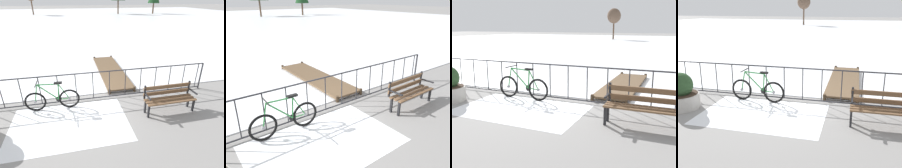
{
  "view_description": "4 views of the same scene",
  "coord_description": "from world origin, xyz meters",
  "views": [
    {
      "loc": [
        -0.32,
        -5.6,
        3.32
      ],
      "look_at": [
        0.92,
        -0.17,
        0.64
      ],
      "focal_mm": 29.12,
      "sensor_mm": 36.0,
      "label": 1
    },
    {
      "loc": [
        -2.75,
        -4.61,
        3.05
      ],
      "look_at": [
        0.73,
        0.0,
        0.75
      ],
      "focal_mm": 34.8,
      "sensor_mm": 36.0,
      "label": 2
    },
    {
      "loc": [
        3.17,
        -6.82,
        2.14
      ],
      "look_at": [
        0.3,
        -0.32,
        0.58
      ],
      "focal_mm": 42.38,
      "sensor_mm": 36.0,
      "label": 3
    },
    {
      "loc": [
        1.76,
        -7.2,
        2.76
      ],
      "look_at": [
        -0.06,
        -0.19,
        0.6
      ],
      "focal_mm": 40.92,
      "sensor_mm": 36.0,
      "label": 4
    }
  ],
  "objects": [
    {
      "name": "wooden_dock",
      "position": [
        1.42,
        2.38,
        0.12
      ],
      "size": [
        1.1,
        4.26,
        0.2
      ],
      "color": "brown",
      "rests_on": "ground"
    },
    {
      "name": "snow_patch",
      "position": [
        -0.56,
        -1.2,
        0.0
      ],
      "size": [
        3.35,
        2.18,
        0.01
      ],
      "primitive_type": "cube",
      "color": "white",
      "rests_on": "ground"
    },
    {
      "name": "frozen_pond",
      "position": [
        0.0,
        28.4,
        0.01
      ],
      "size": [
        80.0,
        56.0,
        0.03
      ],
      "primitive_type": "cube",
      "color": "white",
      "rests_on": "ground"
    },
    {
      "name": "railing_fence",
      "position": [
        0.0,
        0.0,
        0.56
      ],
      "size": [
        9.06,
        0.06,
        1.07
      ],
      "color": "#2D2D33",
      "rests_on": "ground"
    },
    {
      "name": "ground_plane",
      "position": [
        0.0,
        0.0,
        0.0
      ],
      "size": [
        160.0,
        160.0,
        0.0
      ],
      "primitive_type": "plane",
      "color": "gray"
    },
    {
      "name": "park_bench",
      "position": [
        2.52,
        -1.16,
        0.51
      ],
      "size": [
        1.6,
        0.49,
        0.89
      ],
      "color": "brown",
      "rests_on": "ground"
    },
    {
      "name": "bicycle_near_railing",
      "position": [
        -1.05,
        -0.28,
        0.37
      ],
      "size": [
        1.71,
        0.52,
        0.97
      ],
      "color": "black",
      "rests_on": "ground"
    },
    {
      "name": "tree_far_west",
      "position": [
        -7.14,
        36.48,
        3.73
      ],
      "size": [
        2.15,
        2.15,
        4.95
      ],
      "color": "brown",
      "rests_on": "ground"
    }
  ]
}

